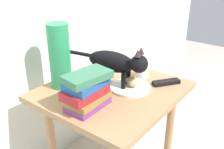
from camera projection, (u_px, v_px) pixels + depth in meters
side_table at (112, 104)px, 1.38m from camera, size 0.69×0.63×0.60m
plate at (130, 87)px, 1.34m from camera, size 0.21×0.21×0.01m
bread_roll at (132, 81)px, 1.33m from camera, size 0.10×0.10×0.05m
cat at (116, 63)px, 1.31m from camera, size 0.14×0.47×0.23m
book_stack at (87, 90)px, 1.14m from camera, size 0.22×0.15×0.17m
green_vase at (60, 56)px, 1.30m from camera, size 0.11×0.11×0.33m
candle_jar at (142, 71)px, 1.46m from camera, size 0.07×0.07×0.08m
tv_remote at (166, 82)px, 1.39m from camera, size 0.15×0.12×0.02m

